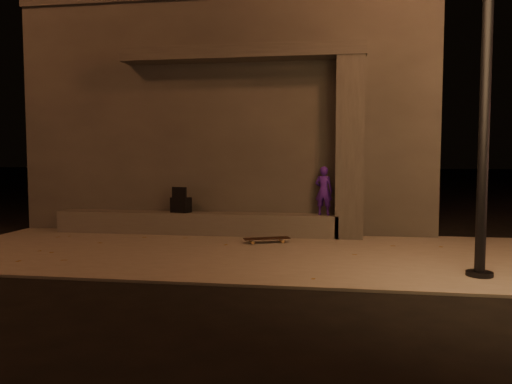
% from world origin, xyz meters
% --- Properties ---
extents(ground, '(120.00, 120.00, 0.00)m').
position_xyz_m(ground, '(0.00, 0.00, 0.00)').
color(ground, black).
rests_on(ground, ground).
extents(sidewalk, '(11.00, 4.40, 0.04)m').
position_xyz_m(sidewalk, '(0.00, 2.00, 0.02)').
color(sidewalk, slate).
rests_on(sidewalk, ground).
extents(building, '(9.00, 5.10, 5.22)m').
position_xyz_m(building, '(-1.00, 6.49, 2.61)').
color(building, '#3D3A37').
rests_on(building, ground).
extents(ledge, '(6.00, 0.55, 0.45)m').
position_xyz_m(ledge, '(-1.50, 3.75, 0.27)').
color(ledge, '#55524D').
rests_on(ledge, sidewalk).
extents(column, '(0.55, 0.55, 3.60)m').
position_xyz_m(column, '(1.70, 3.75, 1.84)').
color(column, '#3D3A37').
rests_on(column, sidewalk).
extents(canopy, '(5.00, 0.70, 0.28)m').
position_xyz_m(canopy, '(-0.50, 3.80, 3.78)').
color(canopy, '#3D3A37').
rests_on(canopy, column).
extents(skateboarder, '(0.41, 0.32, 0.99)m').
position_xyz_m(skateboarder, '(1.20, 3.75, 0.98)').
color(skateboarder, '#43189F').
rests_on(skateboarder, ledge).
extents(backpack, '(0.44, 0.36, 0.55)m').
position_xyz_m(backpack, '(-1.81, 3.75, 0.68)').
color(backpack, black).
rests_on(backpack, ledge).
extents(skateboard, '(0.90, 0.53, 0.10)m').
position_xyz_m(skateboard, '(0.15, 2.87, 0.12)').
color(skateboard, black).
rests_on(skateboard, sidewalk).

